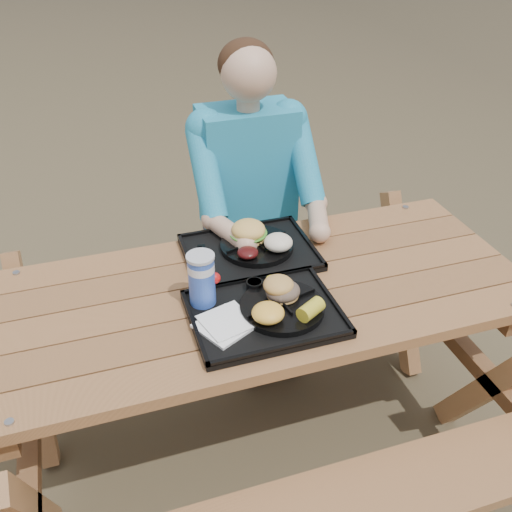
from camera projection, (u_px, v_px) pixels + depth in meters
name	position (u px, v px, depth m)	size (l,w,h in m)	color
ground	(256.00, 438.00, 2.28)	(60.00, 60.00, 0.00)	#999999
picnic_table	(256.00, 371.00, 2.07)	(1.80, 1.49, 0.75)	#999999
tray_near	(264.00, 315.00, 1.74)	(0.45, 0.35, 0.02)	black
tray_far	(250.00, 253.00, 2.03)	(0.45, 0.35, 0.02)	black
plate_near	(282.00, 307.00, 1.74)	(0.26, 0.26, 0.02)	black
plate_far	(257.00, 246.00, 2.03)	(0.26, 0.26, 0.02)	black
napkin_stack	(224.00, 325.00, 1.67)	(0.14, 0.14, 0.02)	white
soda_cup	(202.00, 281.00, 1.73)	(0.08, 0.08, 0.16)	#163DAB
condiment_bbq	(254.00, 285.00, 1.82)	(0.05, 0.05, 0.03)	#340605
condiment_mustard	(272.00, 281.00, 1.84)	(0.04, 0.04, 0.03)	yellow
sandwich	(283.00, 283.00, 1.74)	(0.10, 0.10, 0.10)	gold
mac_cheese	(268.00, 313.00, 1.66)	(0.10, 0.10, 0.05)	yellow
corn_cob	(311.00, 309.00, 1.68)	(0.08, 0.08, 0.05)	yellow
cutlery_far	(203.00, 256.00, 1.98)	(0.03, 0.15, 0.01)	black
burger	(248.00, 226.00, 2.01)	(0.12, 0.12, 0.11)	#F5B956
baked_beans	(248.00, 253.00, 1.94)	(0.07, 0.07, 0.03)	#420D0D
potato_salad	(278.00, 242.00, 1.98)	(0.10, 0.10, 0.06)	white
diner	(249.00, 220.00, 2.46)	(0.48, 0.84, 1.28)	#1BC1C0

